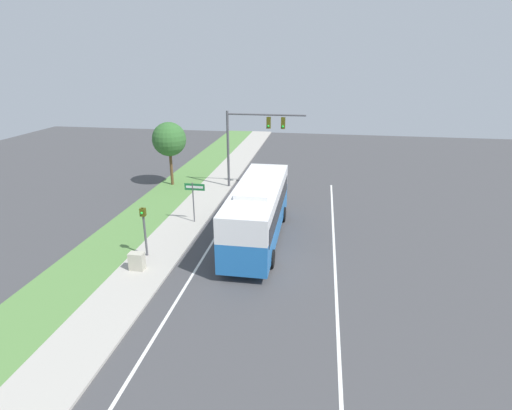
# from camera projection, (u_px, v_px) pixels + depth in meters

# --- Properties ---
(ground_plane) EXTENTS (80.00, 80.00, 0.00)m
(ground_plane) POSITION_uv_depth(u_px,v_px,m) (267.00, 265.00, 21.32)
(ground_plane) COLOR #424244
(sidewalk) EXTENTS (2.80, 80.00, 0.12)m
(sidewalk) POSITION_uv_depth(u_px,v_px,m) (157.00, 255.00, 22.23)
(sidewalk) COLOR #ADA89E
(sidewalk) RESTS_ON ground_plane
(grass_verge) EXTENTS (3.60, 80.00, 0.10)m
(grass_verge) POSITION_uv_depth(u_px,v_px,m) (103.00, 251.00, 22.72)
(grass_verge) COLOR #568442
(grass_verge) RESTS_ON ground_plane
(lane_divider_near) EXTENTS (0.14, 30.00, 0.01)m
(lane_divider_near) POSITION_uv_depth(u_px,v_px,m) (202.00, 260.00, 21.86)
(lane_divider_near) COLOR silver
(lane_divider_near) RESTS_ON ground_plane
(lane_divider_far) EXTENTS (0.14, 30.00, 0.01)m
(lane_divider_far) POSITION_uv_depth(u_px,v_px,m) (335.00, 270.00, 20.77)
(lane_divider_far) COLOR silver
(lane_divider_far) RESTS_ON ground_plane
(bus) EXTENTS (2.75, 10.34, 3.65)m
(bus) POSITION_uv_depth(u_px,v_px,m) (258.00, 209.00, 23.55)
(bus) COLOR #236BB7
(bus) RESTS_ON ground_plane
(signal_gantry) EXTENTS (6.40, 0.41, 6.42)m
(signal_gantry) POSITION_uv_depth(u_px,v_px,m) (251.00, 134.00, 32.23)
(signal_gantry) COLOR #4C4C51
(signal_gantry) RESTS_ON ground_plane
(pedestrian_signal) EXTENTS (0.28, 0.34, 2.90)m
(pedestrian_signal) POSITION_uv_depth(u_px,v_px,m) (144.00, 224.00, 21.47)
(pedestrian_signal) COLOR #4C4C51
(pedestrian_signal) RESTS_ON ground_plane
(street_sign) EXTENTS (1.35, 0.08, 2.82)m
(street_sign) POSITION_uv_depth(u_px,v_px,m) (194.00, 195.00, 26.00)
(street_sign) COLOR #4C4C51
(street_sign) RESTS_ON ground_plane
(utility_cabinet) EXTENTS (0.76, 0.47, 0.94)m
(utility_cabinet) POSITION_uv_depth(u_px,v_px,m) (137.00, 261.00, 20.49)
(utility_cabinet) COLOR #B7B29E
(utility_cabinet) RESTS_ON sidewalk
(roadside_tree) EXTENTS (2.82, 2.82, 5.35)m
(roadside_tree) POSITION_uv_depth(u_px,v_px,m) (169.00, 139.00, 33.18)
(roadside_tree) COLOR brown
(roadside_tree) RESTS_ON grass_verge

